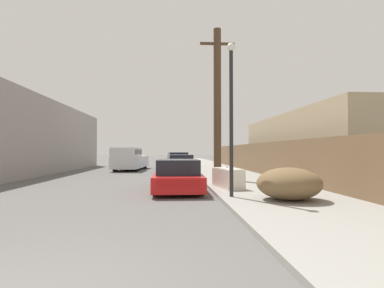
{
  "coord_description": "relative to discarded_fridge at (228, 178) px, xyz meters",
  "views": [
    {
      "loc": [
        1.7,
        -2.86,
        1.55
      ],
      "look_at": [
        2.62,
        10.65,
        1.86
      ],
      "focal_mm": 28.0,
      "sensor_mm": 36.0,
      "label": 1
    }
  ],
  "objects": [
    {
      "name": "street_lamp",
      "position": [
        -0.32,
        -2.29,
        2.42
      ],
      "size": [
        0.26,
        0.26,
        4.83
      ],
      "color": "#232326",
      "rests_on": "sidewalk_curb"
    },
    {
      "name": "car_parked_far",
      "position": [
        -1.67,
        14.77,
        0.16
      ],
      "size": [
        2.12,
        4.77,
        1.41
      ],
      "rotation": [
        0.0,
        0.0,
        0.07
      ],
      "color": "#2D478C",
      "rests_on": "ground"
    },
    {
      "name": "wooden_fence",
      "position": [
        3.37,
        6.91,
        0.58
      ],
      "size": [
        0.08,
        28.88,
        1.92
      ],
      "primitive_type": "cube",
      "color": "brown",
      "rests_on": "sidewalk_curb"
    },
    {
      "name": "parked_sports_car_red",
      "position": [
        -1.95,
        0.06,
        0.06
      ],
      "size": [
        1.81,
        4.28,
        1.22
      ],
      "rotation": [
        0.0,
        0.0,
        0.0
      ],
      "color": "red",
      "rests_on": "ground"
    },
    {
      "name": "discarded_fridge",
      "position": [
        0.0,
        0.0,
        0.0
      ],
      "size": [
        1.01,
        1.86,
        0.77
      ],
      "rotation": [
        0.0,
        0.0,
        0.2
      ],
      "color": "silver",
      "rests_on": "sidewalk_curb"
    },
    {
      "name": "pickup_truck",
      "position": [
        -5.52,
        12.64,
        0.4
      ],
      "size": [
        2.41,
        6.04,
        1.78
      ],
      "rotation": [
        0.0,
        0.0,
        3.06
      ],
      "color": "silver",
      "rests_on": "ground"
    },
    {
      "name": "brush_pile",
      "position": [
        1.24,
        -3.01,
        0.1
      ],
      "size": [
        1.87,
        1.76,
        0.94
      ],
      "color": "brown",
      "rests_on": "sidewalk_curb"
    },
    {
      "name": "sidewalk_curb",
      "position": [
        1.42,
        14.81,
        -0.43
      ],
      "size": [
        4.2,
        63.0,
        0.12
      ],
      "primitive_type": "cube",
      "color": "gray",
      "rests_on": "ground"
    },
    {
      "name": "utility_pole",
      "position": [
        0.18,
        3.77,
        3.58
      ],
      "size": [
        1.8,
        0.39,
        7.78
      ],
      "color": "#4C3826",
      "rests_on": "sidewalk_curb"
    },
    {
      "name": "building_right_house",
      "position": [
        7.31,
        6.2,
        1.37
      ],
      "size": [
        6.0,
        14.3,
        3.73
      ],
      "primitive_type": "cube",
      "color": "tan",
      "rests_on": "ground"
    },
    {
      "name": "car_parked_mid",
      "position": [
        -1.66,
        8.68,
        0.11
      ],
      "size": [
        2.09,
        4.61,
        1.29
      ],
      "rotation": [
        0.0,
        0.0,
        0.08
      ],
      "color": "#2D478C",
      "rests_on": "ground"
    },
    {
      "name": "building_left_block",
      "position": [
        -13.55,
        9.96,
        1.98
      ],
      "size": [
        7.0,
        21.15,
        4.96
      ],
      "primitive_type": "cube",
      "color": "gray",
      "rests_on": "ground"
    }
  ]
}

